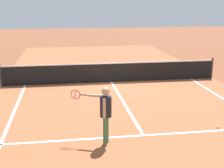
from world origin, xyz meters
name	(u,v)px	position (x,y,z in m)	size (l,w,h in m)	color
ground_plane	(111,82)	(0.00, 0.00, 0.00)	(60.00, 60.00, 0.00)	brown
court_surface_inbounds	(111,82)	(0.00, 0.00, 0.00)	(10.62, 24.40, 0.00)	#9E5433
line_sideline_left	(3,138)	(-4.11, -5.95, 0.00)	(0.10, 11.89, 0.01)	white
line_service_near	(143,135)	(0.00, -6.40, 0.00)	(8.22, 0.10, 0.01)	white
line_center_service	(123,102)	(0.00, -3.20, 0.00)	(0.10, 6.40, 0.01)	white
net	(111,72)	(0.00, 0.00, 0.49)	(10.49, 0.09, 1.07)	#33383D
player_near	(105,109)	(-1.21, -6.78, 1.03)	(1.09, 0.79, 1.66)	#3F7247
tennis_ball_mid_court	(218,127)	(2.47, -6.21, 0.03)	(0.07, 0.07, 0.07)	#CCE033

